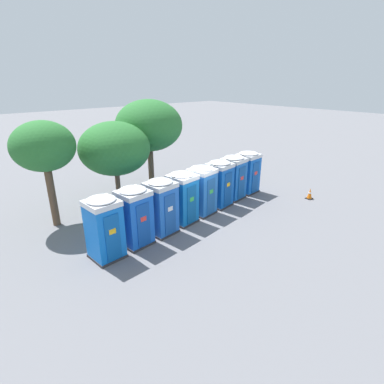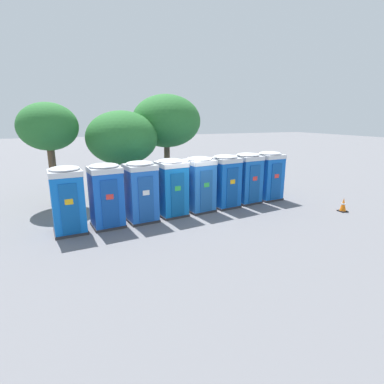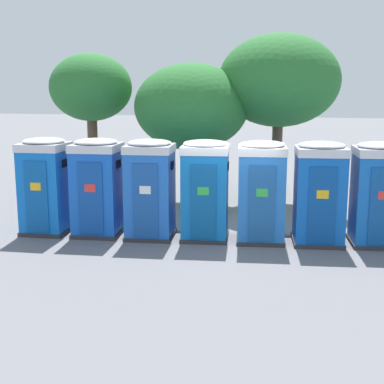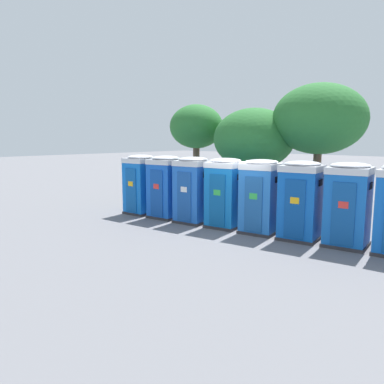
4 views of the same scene
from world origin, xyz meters
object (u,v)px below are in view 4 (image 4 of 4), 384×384
(street_tree_2, at_px, (319,119))
(street_tree_1, at_px, (196,127))
(portapotty_2, at_px, (193,190))
(portapotty_4, at_px, (261,196))
(portapotty_5, at_px, (301,200))
(portapotty_0, at_px, (141,184))
(portapotty_3, at_px, (225,192))
(portapotty_1, at_px, (166,187))
(portapotty_6, at_px, (348,204))
(street_tree_0, at_px, (254,139))

(street_tree_2, bearing_deg, street_tree_1, -171.57)
(street_tree_2, bearing_deg, portapotty_2, -119.40)
(portapotty_4, relative_size, portapotty_5, 1.00)
(portapotty_0, height_order, portapotty_4, same)
(portapotty_3, height_order, street_tree_1, street_tree_1)
(portapotty_1, xyz_separation_m, portapotty_4, (4.22, 0.43, 0.00))
(portapotty_2, xyz_separation_m, portapotty_4, (2.81, 0.34, 0.00))
(portapotty_0, distance_m, portapotty_2, 2.83)
(portapotty_3, height_order, portapotty_5, same)
(portapotty_0, height_order, portapotty_6, same)
(portapotty_1, xyz_separation_m, street_tree_1, (-1.96, 4.08, 2.50))
(portapotty_0, xyz_separation_m, portapotty_2, (2.82, 0.24, -0.00))
(portapotty_3, bearing_deg, portapotty_4, 5.59)
(portapotty_0, distance_m, portapotty_5, 7.07)
(portapotty_1, height_order, portapotty_5, same)
(portapotty_1, height_order, portapotty_3, same)
(portapotty_2, bearing_deg, street_tree_0, 89.20)
(portapotty_5, relative_size, portapotty_6, 1.00)
(portapotty_5, bearing_deg, street_tree_0, 139.04)
(portapotty_1, height_order, portapotty_6, same)
(portapotty_1, relative_size, portapotty_3, 1.00)
(street_tree_1, bearing_deg, portapotty_3, -38.43)
(portapotty_6, bearing_deg, portapotty_2, -172.75)
(portapotty_0, bearing_deg, portapotty_1, 5.70)
(portapotty_1, bearing_deg, portapotty_2, 3.84)
(portapotty_5, bearing_deg, portapotty_0, -174.18)
(portapotty_5, bearing_deg, portapotty_3, -174.33)
(street_tree_0, bearing_deg, portapotty_0, -123.62)
(portapotty_0, distance_m, portapotty_3, 4.24)
(portapotty_6, relative_size, street_tree_0, 0.55)
(portapotty_0, height_order, portapotty_3, same)
(portapotty_4, height_order, portapotty_6, same)
(portapotty_2, relative_size, street_tree_1, 0.51)
(portapotty_2, bearing_deg, street_tree_1, 130.20)
(street_tree_0, bearing_deg, portapotty_6, -31.30)
(portapotty_0, distance_m, portapotty_1, 1.41)
(portapotty_6, bearing_deg, portapotty_3, -173.08)
(portapotty_3, distance_m, portapotty_4, 1.41)
(portapotty_6, distance_m, street_tree_1, 9.88)
(portapotty_3, xyz_separation_m, portapotty_4, (1.41, 0.14, -0.00))
(street_tree_0, distance_m, street_tree_2, 2.94)
(portapotty_1, relative_size, portapotty_4, 1.00)
(portapotty_0, relative_size, portapotty_1, 1.00)
(portapotty_5, bearing_deg, portapotty_1, -174.15)
(portapotty_0, relative_size, street_tree_1, 0.51)
(portapotty_2, relative_size, portapotty_3, 1.00)
(portapotty_6, relative_size, street_tree_1, 0.51)
(portapotty_0, bearing_deg, portapotty_3, 5.92)
(portapotty_1, height_order, portapotty_2, same)
(portapotty_1, height_order, portapotty_4, same)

